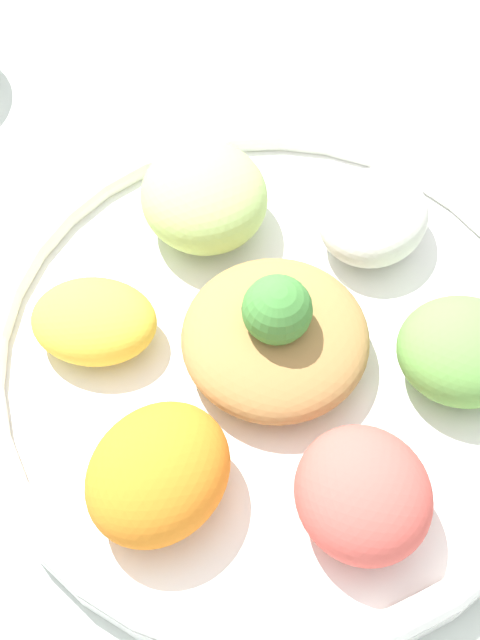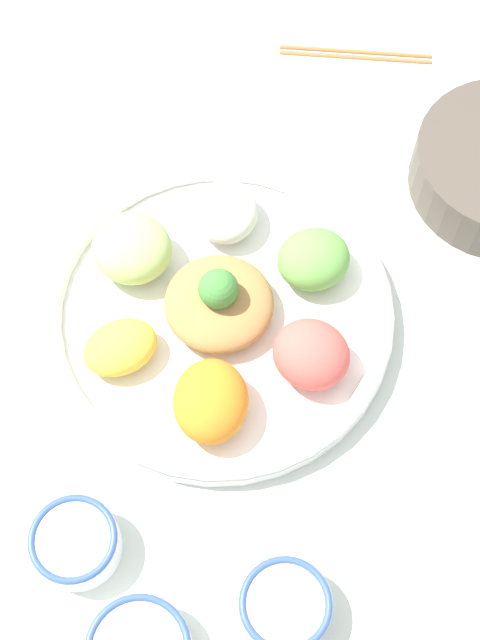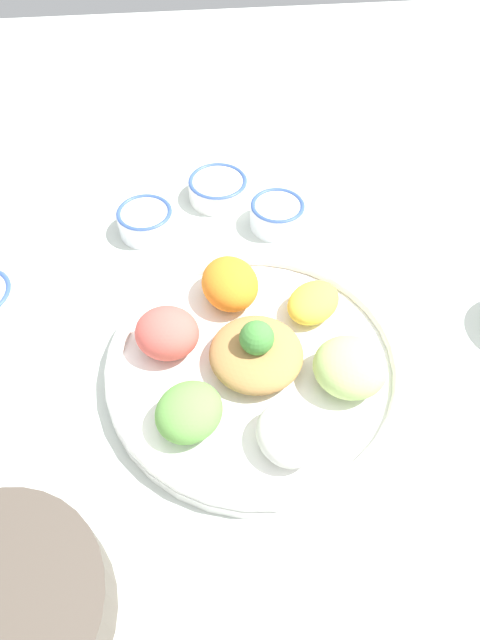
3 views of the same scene
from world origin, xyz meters
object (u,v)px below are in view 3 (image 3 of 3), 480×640
at_px(salad_platter, 255,360).
at_px(rice_bowl_plain, 146,220).
at_px(sauce_bowl_red, 218,188).
at_px(rice_bowl_blue, 277,214).
at_px(serving_spoon_main, 21,239).

xyz_separation_m(salad_platter, rice_bowl_plain, (-0.15, 0.30, -0.00)).
xyz_separation_m(sauce_bowl_red, rice_bowl_plain, (-0.13, -0.08, 0.00)).
xyz_separation_m(rice_bowl_blue, serving_spoon_main, (-0.43, 0.01, -0.02)).
distance_m(salad_platter, rice_bowl_plain, 0.33).
xyz_separation_m(rice_bowl_plain, serving_spoon_main, (-0.21, 0.00, -0.02)).
bearing_deg(rice_bowl_plain, serving_spoon_main, 179.92).
bearing_deg(serving_spoon_main, rice_bowl_blue, -22.56).
bearing_deg(sauce_bowl_red, serving_spoon_main, -167.40).
bearing_deg(serving_spoon_main, sauce_bowl_red, -9.03).
xyz_separation_m(rice_bowl_blue, rice_bowl_plain, (-0.22, 0.01, -0.00)).
relative_size(rice_bowl_blue, serving_spoon_main, 0.72).
bearing_deg(rice_bowl_blue, rice_bowl_plain, 178.25).
height_order(sauce_bowl_red, rice_bowl_plain, rice_bowl_plain).
bearing_deg(rice_bowl_blue, sauce_bowl_red, 138.64).
distance_m(rice_bowl_blue, rice_bowl_plain, 0.22).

